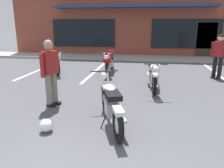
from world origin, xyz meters
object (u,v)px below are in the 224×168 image
object	(u,v)px
motorcycle_black_cruiser	(109,61)
person_near_building	(219,54)
helmet_on_pavement	(46,126)
person_in_shorts_foreground	(50,69)
motorcycle_silver_naked	(53,62)
motorcycle_foreground_classic	(111,103)
motorcycle_blue_standard	(153,75)

from	to	relation	value
motorcycle_black_cruiser	person_near_building	distance (m)	4.24
motorcycle_black_cruiser	helmet_on_pavement	xyz separation A→B (m)	(-0.31, -5.37, -0.40)
person_near_building	helmet_on_pavement	world-z (taller)	person_near_building
person_in_shorts_foreground	motorcycle_silver_naked	bearing A→B (deg)	113.06
motorcycle_foreground_classic	helmet_on_pavement	xyz separation A→B (m)	(-1.18, -0.55, -0.33)
person_in_shorts_foreground	motorcycle_foreground_classic	bearing A→B (deg)	-27.21
motorcycle_foreground_classic	person_near_building	distance (m)	5.75
motorcycle_black_cruiser	motorcycle_blue_standard	bearing A→B (deg)	-47.99
motorcycle_foreground_classic	motorcycle_blue_standard	xyz separation A→B (m)	(0.90, 2.85, 0.00)
motorcycle_foreground_classic	motorcycle_blue_standard	size ratio (longest dim) A/B	0.96
motorcycle_silver_naked	person_in_shorts_foreground	size ratio (longest dim) A/B	1.08
person_in_shorts_foreground	person_near_building	distance (m)	6.29
motorcycle_blue_standard	person_in_shorts_foreground	size ratio (longest dim) A/B	1.26
motorcycle_black_cruiser	motorcycle_silver_naked	xyz separation A→B (m)	(-2.41, -0.18, -0.07)
motorcycle_foreground_classic	person_in_shorts_foreground	bearing A→B (deg)	152.79
person_in_shorts_foreground	person_near_building	bearing A→B (deg)	37.12
motorcycle_foreground_classic	motorcycle_black_cruiser	bearing A→B (deg)	100.30
motorcycle_silver_naked	person_near_building	world-z (taller)	person_near_building
motorcycle_blue_standard	person_near_building	bearing A→B (deg)	36.64
motorcycle_silver_naked	motorcycle_black_cruiser	bearing A→B (deg)	4.19
person_in_shorts_foreground	helmet_on_pavement	size ratio (longest dim) A/B	6.44
person_in_shorts_foreground	person_near_building	xyz separation A→B (m)	(5.02, 3.80, 0.00)
motorcycle_silver_naked	helmet_on_pavement	world-z (taller)	motorcycle_silver_naked
motorcycle_black_cruiser	motorcycle_silver_naked	size ratio (longest dim) A/B	1.17
motorcycle_silver_naked	helmet_on_pavement	bearing A→B (deg)	-67.97
motorcycle_black_cruiser	helmet_on_pavement	distance (m)	5.40
motorcycle_foreground_classic	person_near_building	world-z (taller)	person_near_building
motorcycle_foreground_classic	motorcycle_blue_standard	distance (m)	2.99
motorcycle_foreground_classic	motorcycle_black_cruiser	distance (m)	4.90
motorcycle_silver_naked	person_in_shorts_foreground	distance (m)	4.14
person_near_building	helmet_on_pavement	bearing A→B (deg)	-130.96
motorcycle_foreground_classic	person_in_shorts_foreground	xyz separation A→B (m)	(-1.68, 0.86, 0.49)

